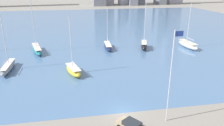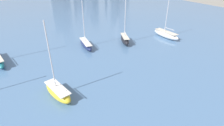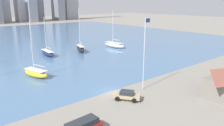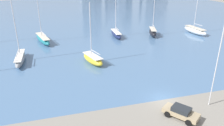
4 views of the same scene
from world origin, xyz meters
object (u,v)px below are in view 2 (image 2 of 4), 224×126
Objects in this scene: sailboat_yellow at (58,91)px; sailboat_white at (166,34)px; sailboat_navy at (86,44)px; sailboat_black at (125,39)px.

sailboat_white is at bearing 5.93° from sailboat_yellow.
sailboat_white reaches higher than sailboat_navy.
sailboat_white is at bearing 13.17° from sailboat_black.
sailboat_white is 0.93× the size of sailboat_black.
sailboat_yellow is at bearing -124.95° from sailboat_black.
sailboat_black reaches higher than sailboat_yellow.
sailboat_yellow is 0.87× the size of sailboat_black.
sailboat_navy is at bearing -172.28° from sailboat_black.
sailboat_white is at bearing -4.89° from sailboat_navy.
sailboat_yellow is at bearing -117.83° from sailboat_navy.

